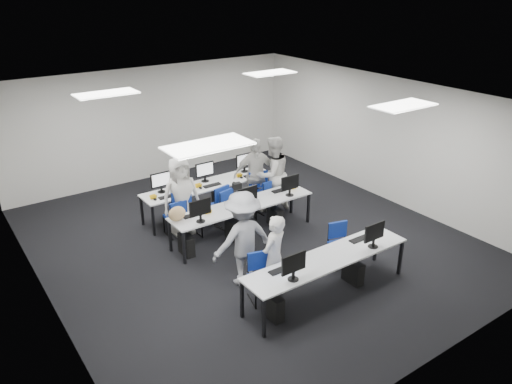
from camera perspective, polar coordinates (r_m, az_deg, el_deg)
room at (r=9.93m, az=-0.93°, el=2.18°), size 9.00×9.02×3.00m
ceiling_panels at (r=9.49m, az=-0.98°, el=10.56°), size 5.20×4.60×0.02m
desk_front at (r=8.61m, az=8.20°, el=-7.72°), size 3.20×0.70×0.73m
desk_mid at (r=10.41m, az=-1.52°, el=-1.71°), size 3.20×0.70×0.73m
desk_back at (r=11.50m, az=-5.38°, el=0.72°), size 3.20×0.70×0.73m
equipment_front at (r=8.65m, az=7.21°, el=-9.99°), size 2.51×0.41×1.19m
equipment_mid at (r=10.44m, az=-2.32°, el=-3.60°), size 2.91×0.41×1.19m
equipment_back at (r=11.73m, az=-4.56°, el=-0.50°), size 2.91×0.41×1.19m
chair_0 at (r=8.61m, az=0.69°, el=-10.71°), size 0.52×0.54×0.84m
chair_1 at (r=9.72m, az=9.63°, el=-6.79°), size 0.50×0.53×0.82m
chair_2 at (r=10.67m, az=-7.89°, el=-3.51°), size 0.48×0.53×0.97m
chair_3 at (r=10.97m, az=-3.18°, el=-2.65°), size 0.53×0.56×0.90m
chair_4 at (r=11.55m, az=0.60°, el=-1.08°), size 0.60×0.63×0.98m
chair_5 at (r=10.77m, az=-9.13°, el=-3.58°), size 0.41×0.45×0.83m
chair_6 at (r=11.16m, az=-3.98°, el=-2.28°), size 0.50×0.52×0.85m
chair_7 at (r=11.68m, az=1.01°, el=-1.06°), size 0.41×0.45×0.82m
handbag at (r=9.78m, az=-9.02°, el=-2.46°), size 0.37×0.25×0.29m
student_0 at (r=8.46m, az=2.06°, el=-7.43°), size 0.65×0.54×1.52m
student_1 at (r=11.55m, az=1.93°, el=2.05°), size 0.88×0.69×1.79m
student_2 at (r=10.59m, az=-8.60°, el=-0.46°), size 0.87×0.59×1.71m
student_3 at (r=11.53m, az=-0.10°, el=1.95°), size 1.11×0.73×1.76m
photographer at (r=8.75m, az=-1.52°, el=-5.37°), size 1.18×0.73×1.77m
dslr_camera at (r=8.48m, az=-2.19°, el=0.72°), size 0.15×0.19×0.10m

